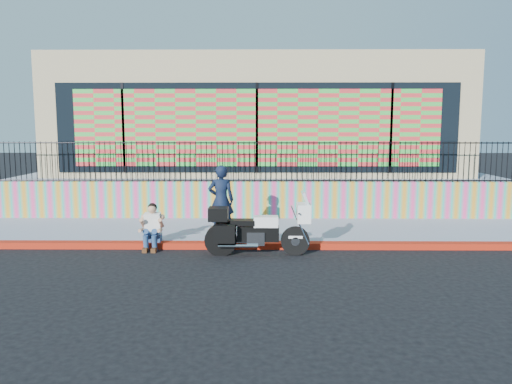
{
  "coord_description": "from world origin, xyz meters",
  "views": [
    {
      "loc": [
        0.14,
        -11.63,
        2.87
      ],
      "look_at": [
        0.0,
        1.2,
        1.2
      ],
      "focal_mm": 35.0,
      "sensor_mm": 36.0,
      "label": 1
    }
  ],
  "objects": [
    {
      "name": "police_motorcycle",
      "position": [
        0.02,
        -0.61,
        0.61
      ],
      "size": [
        2.33,
        0.77,
        1.45
      ],
      "color": "black",
      "rests_on": "ground"
    },
    {
      "name": "sidewalk",
      "position": [
        0.0,
        1.65,
        0.07
      ],
      "size": [
        16.0,
        3.0,
        0.15
      ],
      "primitive_type": "cube",
      "color": "#96A0B5",
      "rests_on": "ground"
    },
    {
      "name": "storefront_building",
      "position": [
        0.0,
        8.13,
        3.25
      ],
      "size": [
        14.0,
        8.06,
        4.0
      ],
      "color": "tan",
      "rests_on": "elevated_platform"
    },
    {
      "name": "seated_man",
      "position": [
        -2.45,
        -0.12,
        0.45
      ],
      "size": [
        0.54,
        0.71,
        1.06
      ],
      "color": "navy",
      "rests_on": "ground"
    },
    {
      "name": "metal_fence",
      "position": [
        0.0,
        3.25,
        1.85
      ],
      "size": [
        15.8,
        0.04,
        1.2
      ],
      "primitive_type": null,
      "color": "black",
      "rests_on": "mural_wall"
    },
    {
      "name": "mural_wall",
      "position": [
        0.0,
        3.25,
        0.7
      ],
      "size": [
        16.0,
        0.2,
        1.1
      ],
      "primitive_type": "cube",
      "color": "#EF3F86",
      "rests_on": "sidewalk"
    },
    {
      "name": "police_officer",
      "position": [
        -0.88,
        0.82,
        1.04
      ],
      "size": [
        0.67,
        0.47,
        1.78
      ],
      "primitive_type": "imported",
      "rotation": [
        0.0,
        0.0,
        3.21
      ],
      "color": "black",
      "rests_on": "sidewalk"
    },
    {
      "name": "red_curb",
      "position": [
        0.0,
        0.0,
        0.07
      ],
      "size": [
        16.0,
        0.3,
        0.15
      ],
      "primitive_type": "cube",
      "color": "#A8280C",
      "rests_on": "ground"
    },
    {
      "name": "elevated_platform",
      "position": [
        0.0,
        8.35,
        0.62
      ],
      "size": [
        16.0,
        10.0,
        1.25
      ],
      "primitive_type": "cube",
      "color": "#96A0B5",
      "rests_on": "ground"
    },
    {
      "name": "ground",
      "position": [
        0.0,
        0.0,
        0.0
      ],
      "size": [
        90.0,
        90.0,
        0.0
      ],
      "primitive_type": "plane",
      "color": "black",
      "rests_on": "ground"
    }
  ]
}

